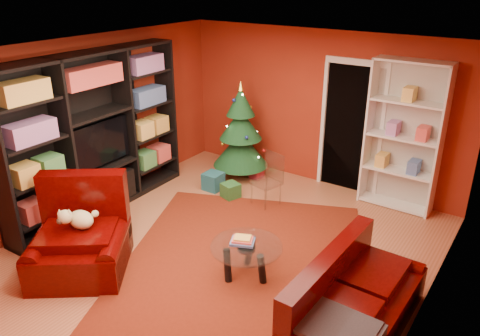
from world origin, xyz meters
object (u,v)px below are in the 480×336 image
Objects in this scene: rug at (243,260)px; media_unit at (96,135)px; armchair at (78,238)px; coffee_table at (246,261)px; white_bookshelf at (403,137)px; sofa at (358,297)px; christmas_tree at (241,131)px; acrylic_chair at (266,183)px; gift_box_teal at (213,181)px; gift_box_green at (231,191)px; gift_box_red at (256,173)px; dog at (81,220)px.

media_unit is (-2.64, -0.01, 1.19)m from rug.
media_unit reaches higher than armchair.
media_unit is 3.03m from coffee_table.
white_bookshelf is 3.13m from sofa.
acrylic_chair is (0.98, -0.72, -0.47)m from christmas_tree.
armchair is at bearing -88.44° from gift_box_teal.
gift_box_green is at bearing -65.94° from christmas_tree.
gift_box_red is at bearing 13.14° from christmas_tree.
rug is 11.61× the size of gift_box_teal.
media_unit is 1.73m from dog.
gift_box_green is at bearing 130.77° from rug.
sofa is 2.18× the size of coffee_table.
sofa is at bearing -12.52° from rug.
dog reaches higher than acrylic_chair.
armchair is (-0.28, -3.58, 0.36)m from gift_box_red.
white_bookshelf is (3.75, 2.64, -0.06)m from media_unit.
gift_box_red is 3.61m from armchair.
acrylic_chair is at bearing 33.62° from dog.
gift_box_teal is (-1.61, 1.47, 0.14)m from rug.
rug is at bearing 3.17° from armchair.
acrylic_chair is (1.04, 0.01, 0.23)m from gift_box_teal.
dog is 2.89m from acrylic_chair.
acrylic_chair is (0.68, -0.79, 0.28)m from gift_box_red.
gift_box_green is 0.22× the size of armchair.
dog is (1.11, -1.22, -0.52)m from media_unit.
coffee_table is at bearing -50.16° from acrylic_chair.
dog is (0.09, -2.70, 0.54)m from gift_box_teal.
white_bookshelf is (1.11, 2.63, 1.13)m from rug.
gift_box_red is 1.08m from acrylic_chair.
armchair is (0.02, -3.51, -0.38)m from christmas_tree.
rug is 17.09× the size of gift_box_red.
rug is 1.81m from gift_box_green.
rug is 4.51× the size of acrylic_chair.
christmas_tree is 1.30m from acrylic_chair.
coffee_table reaches higher than gift_box_teal.
gift_box_red is at bearing 56.85° from media_unit.
gift_box_teal is (1.03, 1.48, -1.06)m from media_unit.
media_unit is 3.62× the size of coffee_table.
gift_box_red is 3.57m from dog.
dog is 0.53× the size of acrylic_chair.
armchair is (-2.65, -3.93, -0.68)m from white_bookshelf.
white_bookshelf is at bearing 8.42° from gift_box_red.
media_unit is at bearing -121.17° from gift_box_red.
armchair is at bearing -94.47° from gift_box_red.
gift_box_teal is 0.16× the size of sofa.
media_unit is 1.85m from armchair.
gift_box_green is 0.64× the size of dog.
gift_box_green is (-1.18, 1.37, 0.12)m from rug.
coffee_table is 1.14× the size of acrylic_chair.
gift_box_teal is 0.88m from gift_box_red.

